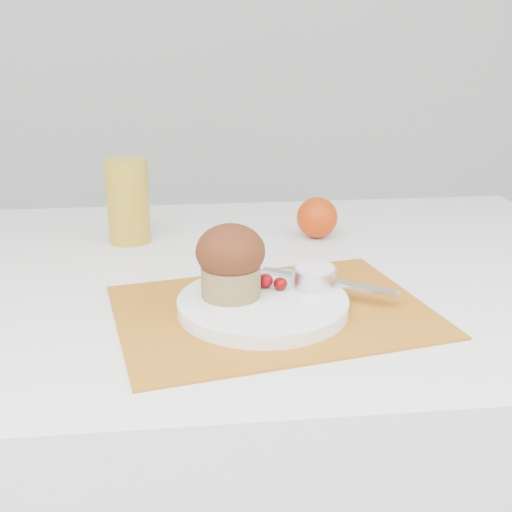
{
  "coord_description": "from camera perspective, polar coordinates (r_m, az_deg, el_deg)",
  "views": [
    {
      "loc": [
        -0.08,
        -0.86,
        1.09
      ],
      "look_at": [
        0.01,
        -0.03,
        0.8
      ],
      "focal_mm": 45.0,
      "sensor_mm": 36.0,
      "label": 1
    }
  ],
  "objects": [
    {
      "name": "raspberry_near",
      "position": [
        0.85,
        0.83,
        -2.21
      ],
      "size": [
        0.02,
        0.02,
        0.02
      ],
      "primitive_type": "ellipsoid",
      "color": "#620207",
      "rests_on": "plate"
    },
    {
      "name": "placemat",
      "position": [
        0.83,
        1.5,
        -4.91
      ],
      "size": [
        0.44,
        0.36,
        0.0
      ],
      "primitive_type": "cube",
      "rotation": [
        0.0,
        0.0,
        0.19
      ],
      "color": "#B86A19",
      "rests_on": "table"
    },
    {
      "name": "butter_knife",
      "position": [
        0.87,
        6.31,
        -2.25
      ],
      "size": [
        0.17,
        0.12,
        0.0
      ],
      "primitive_type": "cube",
      "rotation": [
        0.0,
        0.0,
        -0.59
      ],
      "color": "silver",
      "rests_on": "plate"
    },
    {
      "name": "raspberry_far",
      "position": [
        0.84,
        2.17,
        -2.48
      ],
      "size": [
        0.02,
        0.02,
        0.02
      ],
      "primitive_type": "ellipsoid",
      "color": "#500302",
      "rests_on": "plate"
    },
    {
      "name": "orange",
      "position": [
        1.12,
        5.45,
        3.41
      ],
      "size": [
        0.07,
        0.07,
        0.07
      ],
      "primitive_type": "sphere",
      "color": "#C23A06",
      "rests_on": "table"
    },
    {
      "name": "plate",
      "position": [
        0.82,
        0.62,
        -4.32
      ],
      "size": [
        0.23,
        0.23,
        0.02
      ],
      "primitive_type": "cylinder",
      "rotation": [
        0.0,
        0.0,
        -0.04
      ],
      "color": "white",
      "rests_on": "placemat"
    },
    {
      "name": "juice_glass",
      "position": [
        1.11,
        -11.31,
        4.85
      ],
      "size": [
        0.09,
        0.09,
        0.14
      ],
      "primitive_type": "cylinder",
      "rotation": [
        0.0,
        0.0,
        0.28
      ],
      "color": "gold",
      "rests_on": "table"
    },
    {
      "name": "table",
      "position": [
        1.16,
        -0.86,
        -18.87
      ],
      "size": [
        1.2,
        0.8,
        0.75
      ],
      "primitive_type": "cube",
      "color": "white",
      "rests_on": "ground"
    },
    {
      "name": "cream",
      "position": [
        0.85,
        5.24,
        -1.12
      ],
      "size": [
        0.06,
        0.06,
        0.01
      ],
      "primitive_type": "cylinder",
      "rotation": [
        0.0,
        0.0,
        0.25
      ],
      "color": "white",
      "rests_on": "ramekin"
    },
    {
      "name": "muffin",
      "position": [
        0.81,
        -2.28,
        -0.38
      ],
      "size": [
        0.09,
        0.09,
        0.09
      ],
      "color": "olive",
      "rests_on": "plate"
    },
    {
      "name": "ramekin",
      "position": [
        0.85,
        5.21,
        -1.93
      ],
      "size": [
        0.06,
        0.06,
        0.03
      ],
      "primitive_type": "cylinder",
      "rotation": [
        0.0,
        0.0,
        -0.03
      ],
      "color": "silver",
      "rests_on": "plate"
    }
  ]
}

